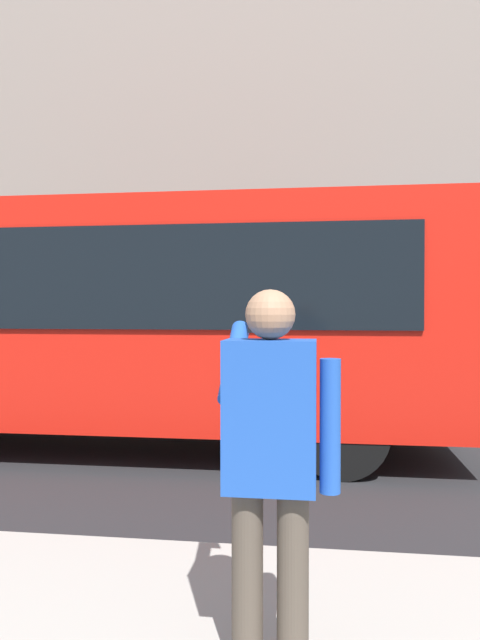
% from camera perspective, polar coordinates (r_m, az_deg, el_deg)
% --- Properties ---
extents(ground_plane, '(60.00, 60.00, 0.00)m').
position_cam_1_polar(ground_plane, '(7.71, 8.35, -12.19)').
color(ground_plane, '#232326').
extents(building_facade_far, '(28.00, 1.55, 12.00)m').
position_cam_1_polar(building_facade_far, '(14.91, 8.23, 17.50)').
color(building_facade_far, gray).
rests_on(building_facade_far, ground_plane).
extents(red_bus, '(9.05, 2.54, 3.08)m').
position_cam_1_polar(red_bus, '(7.84, -13.22, 0.43)').
color(red_bus, red).
rests_on(red_bus, ground_plane).
extents(pedestrian_photographer, '(0.53, 0.52, 1.70)m').
position_cam_1_polar(pedestrian_photographer, '(2.67, 3.00, -12.46)').
color(pedestrian_photographer, '#4C4238').
rests_on(pedestrian_photographer, sidewalk_curb).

